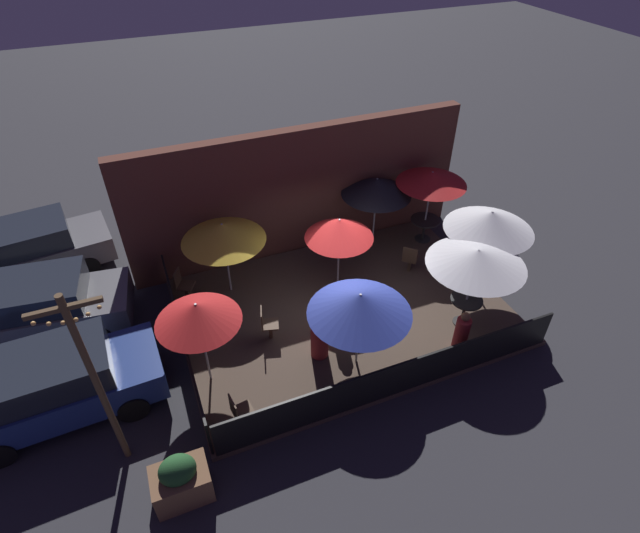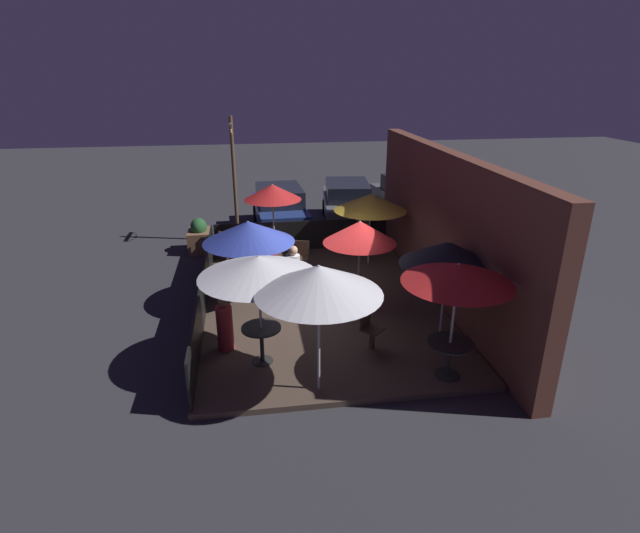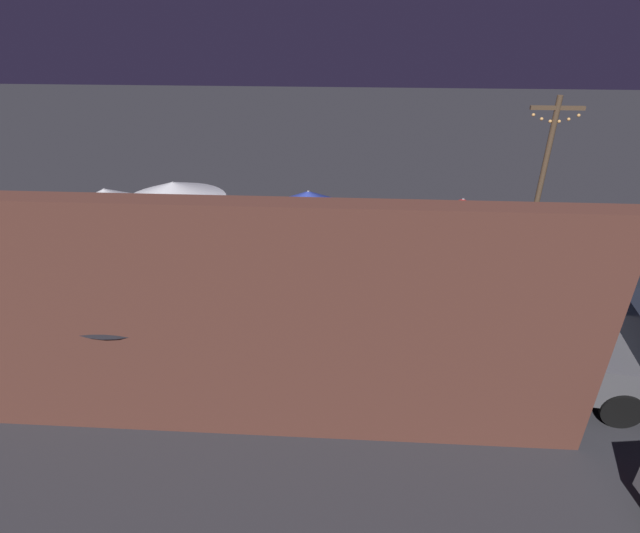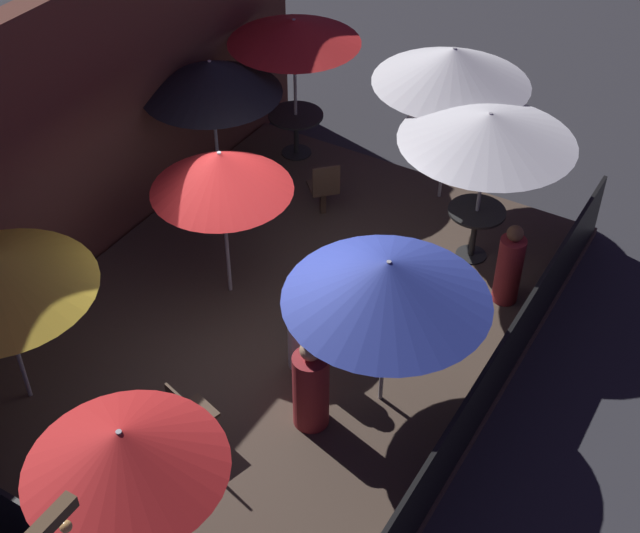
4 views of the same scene
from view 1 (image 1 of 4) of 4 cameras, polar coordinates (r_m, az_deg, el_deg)
ground_plane at (r=13.01m, az=2.63°, el=-5.25°), size 60.00×60.00×0.00m
patio_deck at (r=12.97m, az=2.63°, el=-5.06°), size 8.12×5.76×0.12m
building_wall at (r=14.18m, az=-2.36°, el=8.46°), size 9.72×0.36×3.79m
fence_front at (r=10.91m, az=8.97°, el=-12.52°), size 7.92×0.05×0.95m
fence_side_left at (r=11.93m, az=-15.36°, el=-8.05°), size 0.05×5.56×0.95m
patio_umbrella_0 at (r=11.76m, az=17.52°, el=1.01°), size 2.27×2.27×2.26m
patio_umbrella_1 at (r=14.55m, az=12.67°, el=9.86°), size 2.00×2.00×2.29m
patio_umbrella_2 at (r=12.47m, az=2.21°, el=4.37°), size 1.76×1.76×2.15m
patio_umbrella_3 at (r=12.55m, az=-11.05°, el=3.88°), size 2.12×2.12×2.12m
patio_umbrella_4 at (r=10.45m, az=4.59°, el=-4.27°), size 2.25×2.25×2.06m
patio_umbrella_5 at (r=10.21m, az=-13.87°, el=-5.16°), size 1.75×1.75×2.25m
patio_umbrella_6 at (r=12.90m, az=18.88°, el=4.97°), size 2.20×2.20×2.43m
patio_umbrella_7 at (r=14.25m, az=6.51°, el=9.06°), size 2.00×2.00×2.17m
dining_table_0 at (r=12.65m, az=16.29°, el=-4.18°), size 0.78×0.78×0.78m
dining_table_1 at (r=15.33m, az=11.88°, el=4.82°), size 0.87×0.87×0.71m
patio_chair_0 at (r=13.30m, az=-15.39°, el=-1.97°), size 0.54×0.54×0.95m
patio_chair_1 at (r=13.97m, az=10.25°, el=0.94°), size 0.57×0.57×0.91m
patio_chair_2 at (r=11.92m, az=-6.06°, el=-6.46°), size 0.49×0.49×0.90m
patio_chair_3 at (r=10.38m, az=-9.15°, el=-16.03°), size 0.45×0.45×0.91m
patron_0 at (r=12.00m, az=15.85°, el=-7.40°), size 0.34×0.34×1.18m
patron_1 at (r=11.94m, az=2.12°, el=-5.12°), size 0.39×0.39×1.39m
patron_2 at (r=11.45m, az=-0.05°, el=-8.13°), size 0.54×0.54×1.24m
planter_box at (r=9.97m, az=-15.64°, el=-22.45°), size 1.02×0.71×1.12m
light_post at (r=9.35m, az=-24.36°, el=-11.56°), size 1.10×0.12×4.20m
parked_car_0 at (r=11.65m, az=-27.76°, el=-11.79°), size 4.10×1.93×1.62m
parked_car_1 at (r=13.65m, az=-29.45°, el=-4.11°), size 4.28×2.19×1.62m
parked_car_2 at (r=15.81m, az=-30.50°, el=1.58°), size 4.47×2.23×1.62m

